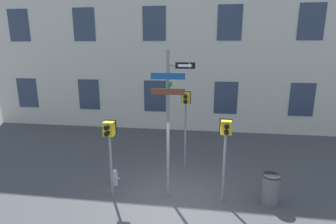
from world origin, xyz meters
TOP-DOWN VIEW (x-y plane):
  - ground_plane at (0.00, 0.00)m, footprint 60.00×60.00m
  - building_facade at (0.00, 7.80)m, footprint 24.00×0.63m
  - street_sign_pole at (-0.20, 0.35)m, footprint 1.27×0.79m
  - pedestrian_signal_left at (-2.03, 0.13)m, footprint 0.38×0.40m
  - pedestrian_signal_right at (1.46, 0.35)m, footprint 0.37×0.40m
  - pedestrian_signal_across at (0.11, 2.67)m, footprint 0.37×0.40m
  - fire_hydrant at (-2.19, 0.86)m, footprint 0.34×0.18m
  - trash_bin at (2.88, 0.41)m, footprint 0.51×0.51m

SIDE VIEW (x-z plane):
  - ground_plane at x=0.00m, z-range 0.00..0.00m
  - fire_hydrant at x=-2.19m, z-range -0.01..0.59m
  - trash_bin at x=2.88m, z-range 0.00..0.97m
  - pedestrian_signal_left at x=-2.03m, z-range 0.74..3.27m
  - pedestrian_signal_right at x=1.46m, z-range 0.75..3.40m
  - pedestrian_signal_across at x=0.11m, z-range 0.87..3.92m
  - street_sign_pole at x=-0.20m, z-range 0.44..5.07m
  - building_facade at x=0.00m, z-range 0.00..11.92m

